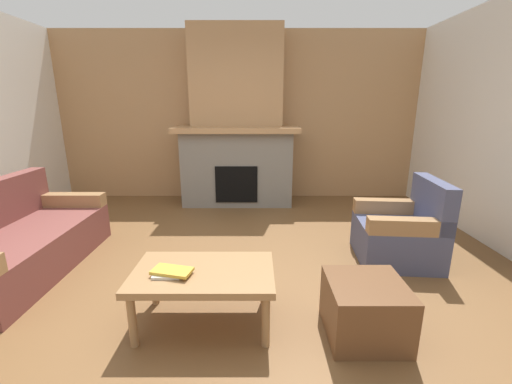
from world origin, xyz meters
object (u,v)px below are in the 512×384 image
object	(u,v)px
couch	(17,243)
armchair	(401,232)
fireplace	(237,130)
ottoman	(365,309)
coffee_table	(203,277)

from	to	relation	value
couch	armchair	xyz separation A→B (m)	(3.77, 0.26, 0.01)
couch	armchair	bearing A→B (deg)	3.92
fireplace	couch	world-z (taller)	fireplace
armchair	ottoman	size ratio (longest dim) A/B	1.63
coffee_table	ottoman	world-z (taller)	coffee_table
armchair	coffee_table	distance (m)	2.14
ottoman	couch	bearing A→B (deg)	163.32
armchair	ottoman	xyz separation A→B (m)	(-0.74, -1.17, -0.09)
fireplace	armchair	distance (m)	2.89
armchair	ottoman	world-z (taller)	armchair
ottoman	coffee_table	bearing A→B (deg)	173.73
armchair	coffee_table	xyz separation A→B (m)	(-1.87, -1.04, 0.08)
fireplace	ottoman	bearing A→B (deg)	-72.10
coffee_table	couch	bearing A→B (deg)	157.58
coffee_table	armchair	bearing A→B (deg)	29.13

